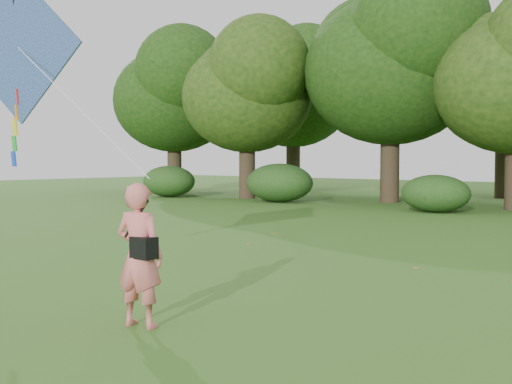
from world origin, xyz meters
The scene contains 5 objects.
ground centered at (0.00, 0.00, 0.00)m, with size 100.00×100.00×0.00m, color #265114.
man_kite_flyer centered at (0.27, -0.83, 0.87)m, with size 0.63×0.42×1.74m, color #E06C69.
crossbody_bag centered at (0.39, -0.86, 0.98)m, with size 0.43×0.20×0.70m.
flying_kite centered at (-3.69, -0.08, 3.85)m, with size 5.44×1.24×3.38m.
fallen_leaves centered at (-0.50, 3.54, 0.01)m, with size 12.04×11.39×0.01m.
Camera 1 is at (6.25, -5.82, 2.03)m, focal length 45.00 mm.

